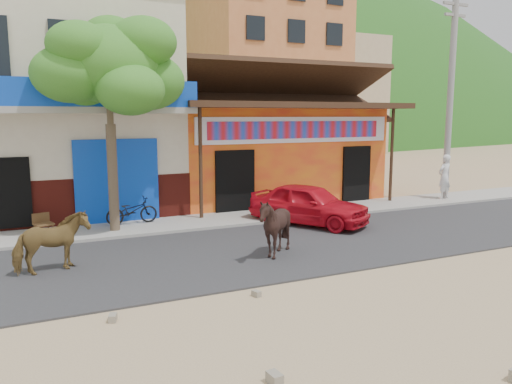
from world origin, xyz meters
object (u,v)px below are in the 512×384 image
Objects in this scene: tree at (110,124)px; cow_tan at (51,243)px; utility_pole at (450,95)px; scooter at (132,211)px; pedestrian at (444,177)px; cafe_chair_right at (43,215)px; red_car at (309,204)px; cow_dark at (275,227)px.

cow_tan is at bearing -119.99° from tree.
utility_pole is 5.21× the size of scooter.
pedestrian reaches higher than cow_tan.
cafe_chair_right is (-0.03, 3.63, -0.06)m from cow_tan.
red_car is at bearing -30.21° from cafe_chair_right.
tree is 6.25m from red_car.
cow_dark reaches higher than scooter.
tree is 2.73m from scooter.
scooter is at bearing -47.88° from cow_tan.
cafe_chair_right reaches higher than scooter.
cow_dark reaches higher than red_car.
scooter is at bearing 178.22° from utility_pole.
utility_pole reaches higher than cafe_chair_right.
utility_pole reaches higher than tree.
cafe_chair_right is (-7.44, 1.86, -0.05)m from red_car.
utility_pole reaches higher than pedestrian.
red_car is (-7.21, -1.58, -3.45)m from utility_pole.
red_car is at bearing 136.98° from cow_dark.
red_car is at bearing -0.12° from pedestrian.
pedestrian is at bearing -17.80° from cafe_chair_right.
pedestrian is (-0.20, -0.13, -3.13)m from utility_pole.
cafe_chair_right is at bearing 178.92° from utility_pole.
pedestrian is at bearing 0.34° from tree.
red_car is (5.59, -1.38, -2.45)m from tree.
utility_pole reaches higher than red_car.
tree is at bearing -44.91° from cow_tan.
utility_pole is at bearing -19.42° from red_car.
pedestrian is at bearing -20.06° from red_car.
utility_pole is 15.07m from cafe_chair_right.
red_car is 2.41× the size of scooter.
cow_dark reaches higher than cafe_chair_right.
utility_pole reaches higher than cow_dark.
scooter is at bearing -14.24° from pedestrian.
scooter is at bearing 43.96° from tree.
pedestrian is (9.58, 4.17, 0.23)m from cow_dark.
red_car is 5.36m from scooter.
cow_tan is at bearing -100.64° from cow_dark.
cow_tan is at bearing -167.07° from utility_pole.
red_car is (7.41, 1.78, -0.01)m from cow_tan.
pedestrian is (12.60, 0.07, -2.13)m from tree.
utility_pole is at bearing -91.99° from cow_tan.
cow_dark is 3.74m from red_car.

